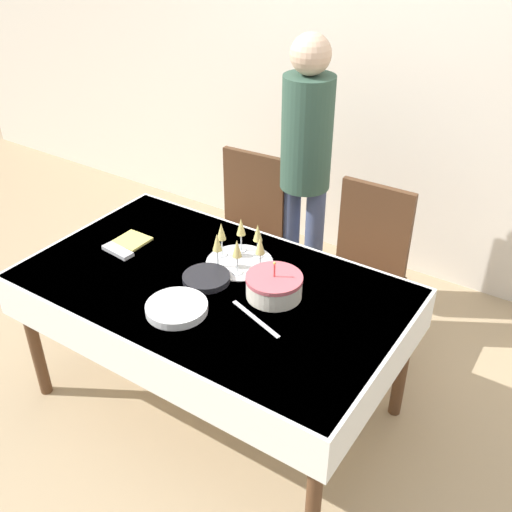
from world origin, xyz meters
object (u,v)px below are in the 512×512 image
Objects in this scene: dining_chair_far_right at (363,266)px; plate_stack_main at (177,308)px; birthday_cake at (274,286)px; dining_chair_far_left at (245,227)px; person_standing at (306,155)px; plate_stack_dessert at (207,278)px; champagne_tray at (239,247)px.

dining_chair_far_right is 1.16m from plate_stack_main.
birthday_cake is 0.42m from plate_stack_main.
person_standing reaches higher than dining_chair_far_left.
plate_stack_main is 1.27m from person_standing.
dining_chair_far_right is at bearing 70.94° from plate_stack_main.
plate_stack_dessert is at bearing -167.34° from birthday_cake.
plate_stack_main is at bearing -109.06° from dining_chair_far_right.
person_standing is (-0.10, 0.79, 0.16)m from champagne_tray.
champagne_tray is at bearing -82.60° from person_standing.
dining_chair_far_left is 0.58m from person_standing.
dining_chair_far_right is 0.68m from person_standing.
champagne_tray reaches higher than plate_stack_dessert.
dining_chair_far_left and dining_chair_far_right have the same top height.
birthday_cake reaches higher than plate_stack_dessert.
champagne_tray is 0.19× the size of person_standing.
birthday_cake reaches higher than plate_stack_main.
dining_chair_far_left is at bearing 113.47° from plate_stack_dessert.
champagne_tray is 0.22m from plate_stack_dessert.
person_standing is at bearing 112.12° from birthday_cake.
dining_chair_far_right is 0.58× the size of person_standing.
champagne_tray is 1.22× the size of plate_stack_main.
plate_stack_main is at bearing -85.44° from person_standing.
plate_stack_main is at bearing -82.10° from plate_stack_dessert.
champagne_tray reaches higher than plate_stack_main.
person_standing is (-0.38, 0.93, 0.19)m from birthday_cake.
dining_chair_far_right is at bearing 59.51° from champagne_tray.
birthday_cake is 1.15× the size of plate_stack_dessert.
plate_stack_dessert is at bearing -100.66° from champagne_tray.
dining_chair_far_left is 2.97× the size of champagne_tray.
person_standing reaches higher than plate_stack_main.
plate_stack_dessert is at bearing -86.27° from person_standing.
dining_chair_far_right is at bearing 82.98° from birthday_cake.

